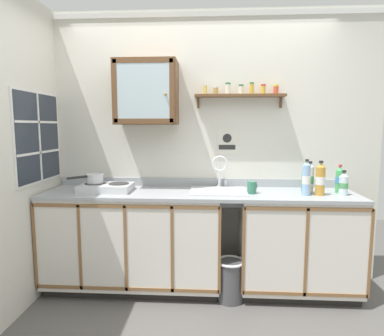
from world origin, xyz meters
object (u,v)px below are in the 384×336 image
saucepan (94,178)px  bottle_opaque_white_4 (310,179)px  bottle_water_blue_5 (306,179)px  bottle_detergent_teal_1 (305,181)px  bottle_juice_amber_2 (320,179)px  bottle_soda_green_0 (340,180)px  warning_sign (227,142)px  bottle_water_clear_3 (343,184)px  hot_plate_stove (106,187)px  mug (252,187)px  wall_cabinet (147,93)px  sink (218,193)px  trash_bin (230,280)px

saucepan → bottle_opaque_white_4: bottle_opaque_white_4 is taller
saucepan → bottle_water_blue_5: (1.89, -0.10, 0.03)m
bottle_detergent_teal_1 → bottle_water_blue_5: bearing=-103.1°
bottle_detergent_teal_1 → bottle_juice_amber_2: bottle_juice_amber_2 is taller
bottle_soda_green_0 → bottle_detergent_teal_1: 0.29m
bottle_water_blue_5 → bottle_juice_amber_2: bearing=7.6°
bottle_soda_green_0 → bottle_juice_amber_2: bearing=-150.4°
bottle_water_blue_5 → warning_sign: (-0.66, 0.39, 0.30)m
saucepan → bottle_opaque_white_4: bearing=-0.0°
saucepan → bottle_water_clear_3: bottle_water_clear_3 is taller
hot_plate_stove → mug: bearing=-1.1°
hot_plate_stove → warning_sign: (1.11, 0.31, 0.41)m
bottle_water_clear_3 → wall_cabinet: wall_cabinet is taller
bottle_detergent_teal_1 → bottle_water_blue_5: size_ratio=0.67×
hot_plate_stove → saucepan: saucepan is taller
hot_plate_stove → bottle_water_blue_5: (1.78, -0.08, 0.11)m
bottle_soda_green_0 → wall_cabinet: 1.92m
hot_plate_stove → bottle_water_blue_5: 1.78m
sink → mug: bearing=-15.6°
bottle_opaque_white_4 → wall_cabinet: size_ratio=0.49×
bottle_water_blue_5 → wall_cabinet: (-1.42, 0.24, 0.76)m
wall_cabinet → warning_sign: 0.90m
trash_bin → bottle_detergent_teal_1: bearing=23.6°
bottle_opaque_white_4 → warning_sign: size_ratio=1.14×
bottle_detergent_teal_1 → wall_cabinet: bearing=178.4°
bottle_juice_amber_2 → bottle_water_clear_3: (0.20, 0.01, -0.04)m
bottle_juice_amber_2 → trash_bin: (-0.77, -0.12, -0.87)m
bottle_juice_amber_2 → bottle_water_blue_5: bottle_water_blue_5 is taller
bottle_juice_amber_2 → mug: (-0.58, 0.04, -0.08)m
sink → mug: (0.29, -0.08, 0.07)m
sink → bottle_detergent_teal_1: sink is taller
bottle_opaque_white_4 → sink: bearing=177.2°
sink → trash_bin: bearing=-66.2°
sink → wall_cabinet: bearing=171.4°
bottle_water_clear_3 → bottle_opaque_white_4: bottle_opaque_white_4 is taller
sink → hot_plate_stove: 1.03m
bottle_water_clear_3 → warning_sign: 1.11m
wall_cabinet → warning_sign: wall_cabinet is taller
wall_cabinet → trash_bin: bearing=-23.7°
bottle_water_clear_3 → bottle_water_blue_5: size_ratio=0.70×
sink → saucepan: bearing=-178.1°
hot_plate_stove → bottle_detergent_teal_1: size_ratio=2.21×
hot_plate_stove → bottle_water_clear_3: 2.10m
bottle_soda_green_0 → bottle_water_blue_5: bearing=-157.9°
warning_sign → trash_bin: 1.28m
hot_plate_stove → bottle_water_blue_5: bearing=-2.5°
hot_plate_stove → mug: size_ratio=4.30×
bottle_water_blue_5 → bottle_opaque_white_4: bearing=58.9°
mug → trash_bin: mug is taller
bottle_juice_amber_2 → bottle_water_clear_3: 0.20m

